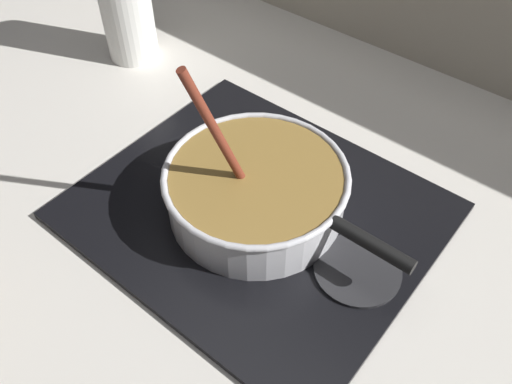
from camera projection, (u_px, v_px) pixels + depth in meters
ground at (129, 274)px, 0.84m from camera, size 2.40×1.60×0.04m
hob_plate at (256, 211)px, 0.89m from camera, size 0.56×0.48×0.01m
burner_ring at (256, 207)px, 0.89m from camera, size 0.19×0.19×0.01m
spare_burner at (357, 270)px, 0.80m from camera, size 0.13×0.13×0.01m
cooking_pan at (256, 190)px, 0.85m from camera, size 0.42×0.30×0.29m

